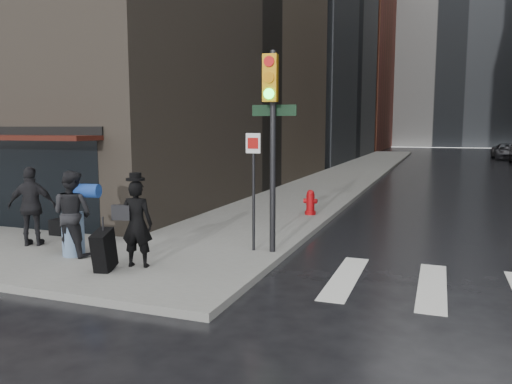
{
  "coord_description": "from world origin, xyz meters",
  "views": [
    {
      "loc": [
        5.13,
        -8.45,
        2.89
      ],
      "look_at": [
        0.84,
        3.18,
        1.3
      ],
      "focal_mm": 35.0,
      "sensor_mm": 36.0,
      "label": 1
    }
  ],
  "objects_px": {
    "fire_hydrant": "(310,203)",
    "parked_car_6": "(508,151)",
    "man_overcoat": "(130,228)",
    "man_jeans": "(72,213)",
    "traffic_light": "(270,124)",
    "man_greycoat": "(32,206)"
  },
  "relations": [
    {
      "from": "man_jeans",
      "to": "man_greycoat",
      "type": "height_order",
      "value": "man_greycoat"
    },
    {
      "from": "man_jeans",
      "to": "man_greycoat",
      "type": "bearing_deg",
      "value": -15.53
    },
    {
      "from": "man_overcoat",
      "to": "fire_hydrant",
      "type": "relative_size",
      "value": 2.41
    },
    {
      "from": "man_overcoat",
      "to": "parked_car_6",
      "type": "relative_size",
      "value": 0.36
    },
    {
      "from": "man_greycoat",
      "to": "fire_hydrant",
      "type": "xyz_separation_m",
      "value": [
        5.07,
        6.37,
        -0.57
      ]
    },
    {
      "from": "man_jeans",
      "to": "parked_car_6",
      "type": "relative_size",
      "value": 0.35
    },
    {
      "from": "traffic_light",
      "to": "man_overcoat",
      "type": "bearing_deg",
      "value": -140.59
    },
    {
      "from": "traffic_light",
      "to": "fire_hydrant",
      "type": "xyz_separation_m",
      "value": [
        -0.36,
        5.1,
        -2.47
      ]
    },
    {
      "from": "man_overcoat",
      "to": "man_greycoat",
      "type": "distance_m",
      "value": 3.34
    },
    {
      "from": "parked_car_6",
      "to": "man_overcoat",
      "type": "bearing_deg",
      "value": -105.72
    },
    {
      "from": "man_jeans",
      "to": "traffic_light",
      "type": "distance_m",
      "value": 4.67
    },
    {
      "from": "traffic_light",
      "to": "parked_car_6",
      "type": "distance_m",
      "value": 42.31
    },
    {
      "from": "fire_hydrant",
      "to": "parked_car_6",
      "type": "bearing_deg",
      "value": 75.0
    },
    {
      "from": "man_overcoat",
      "to": "traffic_light",
      "type": "relative_size",
      "value": 0.44
    },
    {
      "from": "man_jeans",
      "to": "man_greycoat",
      "type": "relative_size",
      "value": 1.0
    },
    {
      "from": "parked_car_6",
      "to": "fire_hydrant",
      "type": "bearing_deg",
      "value": -105.83
    },
    {
      "from": "man_jeans",
      "to": "traffic_light",
      "type": "relative_size",
      "value": 0.42
    },
    {
      "from": "traffic_light",
      "to": "man_jeans",
      "type": "bearing_deg",
      "value": -160.53
    },
    {
      "from": "man_overcoat",
      "to": "parked_car_6",
      "type": "height_order",
      "value": "man_overcoat"
    },
    {
      "from": "man_overcoat",
      "to": "man_greycoat",
      "type": "height_order",
      "value": "man_overcoat"
    },
    {
      "from": "man_jeans",
      "to": "man_overcoat",
      "type": "bearing_deg",
      "value": 167.83
    },
    {
      "from": "man_jeans",
      "to": "parked_car_6",
      "type": "height_order",
      "value": "man_jeans"
    }
  ]
}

